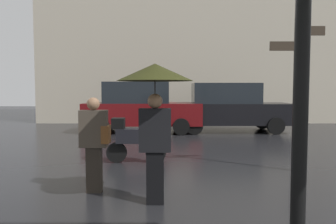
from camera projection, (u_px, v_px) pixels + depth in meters
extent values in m
cylinder|color=black|center=(299.00, 137.00, 1.99)|extent=(0.09, 0.09, 2.73)
cube|color=black|center=(155.00, 178.00, 4.79)|extent=(0.25, 0.16, 0.76)
cube|color=black|center=(155.00, 130.00, 4.75)|extent=(0.45, 0.20, 0.62)
sphere|color=#936B4C|center=(155.00, 101.00, 4.72)|extent=(0.21, 0.21, 0.21)
cylinder|color=black|center=(155.00, 91.00, 4.71)|extent=(0.02, 0.02, 0.30)
cone|color=black|center=(155.00, 72.00, 4.69)|extent=(1.08, 1.08, 0.24)
cube|color=#2A241E|center=(94.00, 170.00, 5.34)|extent=(0.24, 0.15, 0.73)
cube|color=#473D33|center=(93.00, 129.00, 5.29)|extent=(0.43, 0.20, 0.59)
sphere|color=#936B4C|center=(93.00, 104.00, 5.27)|extent=(0.20, 0.20, 0.20)
cube|color=brown|center=(106.00, 134.00, 5.30)|extent=(0.12, 0.24, 0.28)
cylinder|color=black|center=(156.00, 153.00, 7.49)|extent=(0.46, 0.09, 0.46)
cylinder|color=black|center=(116.00, 153.00, 7.49)|extent=(0.46, 0.09, 0.46)
cube|color=black|center=(136.00, 136.00, 7.46)|extent=(0.88, 0.32, 0.32)
cube|color=black|center=(118.00, 123.00, 7.44)|extent=(0.28, 0.28, 0.24)
cylinder|color=black|center=(153.00, 120.00, 7.44)|extent=(0.06, 0.06, 0.55)
cube|color=black|center=(230.00, 113.00, 13.02)|extent=(4.58, 1.78, 0.80)
cube|color=black|center=(225.00, 93.00, 12.96)|extent=(2.52, 1.64, 0.78)
cylinder|color=black|center=(262.00, 121.00, 13.93)|extent=(0.63, 0.18, 0.63)
cylinder|color=black|center=(276.00, 126.00, 12.16)|extent=(0.63, 0.18, 0.63)
cylinder|color=black|center=(191.00, 121.00, 13.93)|extent=(0.63, 0.18, 0.63)
cylinder|color=black|center=(194.00, 126.00, 12.15)|extent=(0.63, 0.18, 0.63)
cube|color=#590C0F|center=(143.00, 114.00, 12.86)|extent=(4.43, 1.73, 0.82)
cube|color=black|center=(137.00, 92.00, 12.80)|extent=(2.44, 1.59, 0.80)
cylinder|color=black|center=(179.00, 122.00, 13.75)|extent=(0.61, 0.18, 0.61)
cylinder|color=black|center=(181.00, 127.00, 12.02)|extent=(0.61, 0.18, 0.61)
cylinder|color=black|center=(110.00, 122.00, 13.75)|extent=(0.61, 0.18, 0.61)
cylinder|color=black|center=(101.00, 127.00, 12.02)|extent=(0.61, 0.18, 0.61)
cylinder|color=black|center=(294.00, 95.00, 6.67)|extent=(0.08, 0.08, 3.05)
cube|color=#33281E|center=(310.00, 31.00, 6.59)|extent=(0.56, 0.04, 0.18)
cube|color=#33281E|center=(283.00, 46.00, 6.61)|extent=(0.52, 0.04, 0.18)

